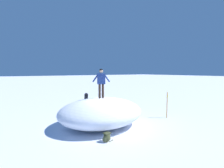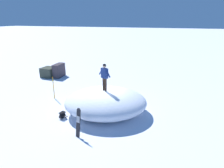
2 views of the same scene
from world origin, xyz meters
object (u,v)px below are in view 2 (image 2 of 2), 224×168
(snowboard_primary_upright, at_px, (78,122))
(backpack_near, at_px, (62,115))
(backpack_far, at_px, (130,99))
(snowboarder_standing, at_px, (105,75))
(trail_marker_pole, at_px, (54,87))

(snowboard_primary_upright, distance_m, backpack_near, 2.55)
(snowboard_primary_upright, relative_size, backpack_far, 2.75)
(snowboard_primary_upright, height_order, backpack_near, snowboard_primary_upright)
(backpack_near, xyz_separation_m, backpack_far, (3.92, -3.59, 0.01))
(snowboard_primary_upright, bearing_deg, snowboarder_standing, -8.57)
(snowboard_primary_upright, xyz_separation_m, backpack_far, (5.42, -1.62, -0.64))
(snowboarder_standing, xyz_separation_m, snowboard_primary_upright, (-2.99, 0.45, -1.90))
(snowboarder_standing, distance_m, backpack_far, 3.70)
(backpack_near, bearing_deg, snowboarder_standing, -58.18)
(snowboard_primary_upright, relative_size, trail_marker_pole, 0.91)
(backpack_near, bearing_deg, trail_marker_pole, 41.50)
(backpack_near, height_order, backpack_far, backpack_far)
(snowboarder_standing, distance_m, trail_marker_pole, 5.21)
(snowboarder_standing, relative_size, backpack_near, 2.58)
(snowboarder_standing, height_order, backpack_far, snowboarder_standing)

